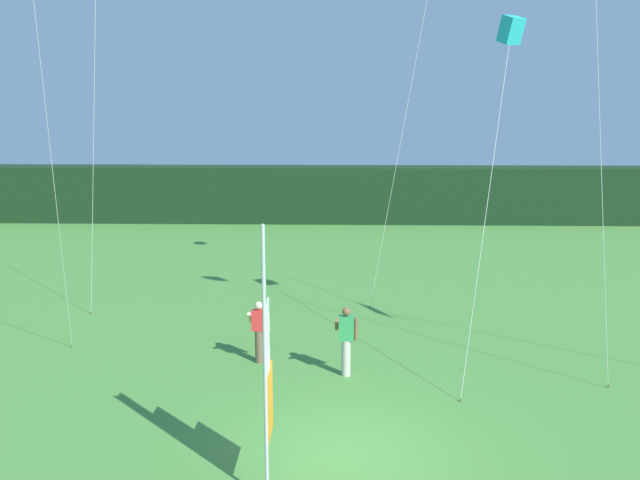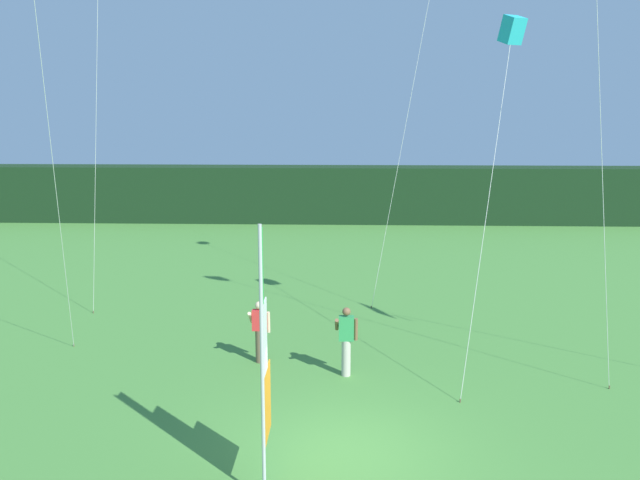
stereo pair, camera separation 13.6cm
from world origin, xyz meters
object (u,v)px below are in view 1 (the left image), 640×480
person_near_banner (346,339)px  kite_cyan_box_3 (511,32)px  banner_flag (267,367)px  person_mid_field (259,330)px

person_near_banner → kite_cyan_box_3: size_ratio=0.20×
banner_flag → person_near_banner: banner_flag is taller
person_mid_field → kite_cyan_box_3: size_ratio=0.19×
banner_flag → kite_cyan_box_3: (5.36, 6.77, 6.02)m
person_near_banner → person_mid_field: (-2.20, 0.79, -0.06)m
banner_flag → person_mid_field: bearing=98.4°
banner_flag → kite_cyan_box_3: kite_cyan_box_3 is taller
banner_flag → kite_cyan_box_3: bearing=51.6°
kite_cyan_box_3 → banner_flag: bearing=-128.4°
person_mid_field → kite_cyan_box_3: (6.21, 1.03, 7.38)m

